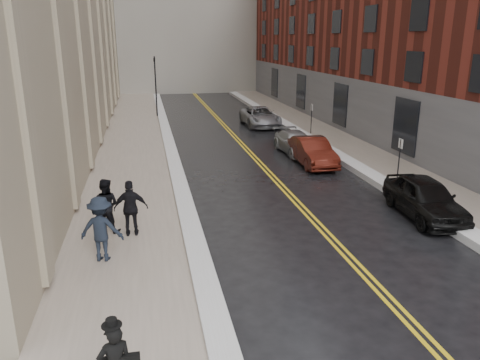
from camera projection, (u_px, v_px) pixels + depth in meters
name	position (u px, v px, depth m)	size (l,w,h in m)	color
ground	(285.00, 285.00, 13.14)	(160.00, 160.00, 0.00)	black
sidewalk_left	(132.00, 156.00, 27.27)	(4.00, 64.00, 0.15)	gray
sidewalk_right	(348.00, 146.00, 29.82)	(3.00, 64.00, 0.15)	gray
lane_stripe_a	(247.00, 152.00, 28.59)	(0.12, 64.00, 0.01)	gold
lane_stripe_b	(251.00, 151.00, 28.64)	(0.12, 64.00, 0.01)	gold
snow_ridge_left	(172.00, 153.00, 27.69)	(0.70, 60.80, 0.26)	white
snow_ridge_right	(321.00, 146.00, 29.45)	(0.85, 60.80, 0.30)	white
building_right	(423.00, 6.00, 35.40)	(14.00, 50.00, 18.00)	maroon
traffic_signal	(156.00, 82.00, 39.89)	(0.18, 0.15, 5.20)	black
parking_sign_near	(399.00, 157.00, 21.74)	(0.06, 0.35, 2.23)	black
parking_sign_far	(311.00, 116.00, 33.00)	(0.06, 0.35, 2.23)	black
car_black	(425.00, 198.00, 17.99)	(1.82, 4.53, 1.54)	black
car_maroon	(312.00, 152.00, 25.44)	(1.57, 4.50, 1.48)	#48140C
car_silver_near	(296.00, 143.00, 28.12)	(1.78, 4.39, 1.27)	#9B9EA2
car_silver_far	(260.00, 117.00, 36.79)	(2.45, 5.32, 1.48)	#919399
pedestrian_a	(106.00, 206.00, 16.16)	(0.94, 0.73, 1.93)	black
pedestrian_b	(101.00, 229.00, 14.06)	(1.31, 0.75, 2.02)	black
pedestrian_c	(131.00, 208.00, 15.87)	(1.14, 0.48, 1.95)	black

